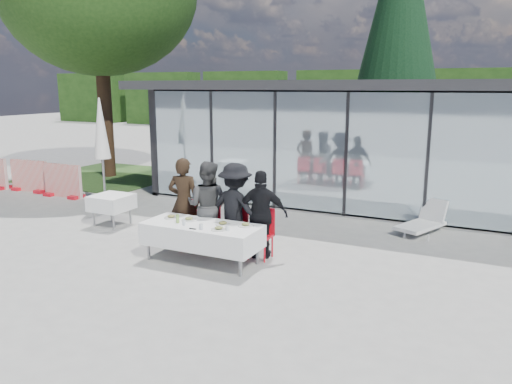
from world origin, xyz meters
TOP-DOWN VIEW (x-y plane):
  - ground at (0.00, 0.00)m, footprint 90.00×90.00m
  - pavilion at (2.00, 8.16)m, footprint 14.80×8.80m
  - treeline at (-2.00, 28.00)m, footprint 62.50×2.00m
  - dining_table at (-0.50, -0.37)m, footprint 2.26×0.96m
  - diner_a at (-1.38, 0.35)m, footprint 0.81×0.81m
  - diner_chair_a at (-1.38, 0.38)m, footprint 0.44×0.44m
  - diner_b at (-0.81, 0.35)m, footprint 1.01×1.01m
  - diner_chair_b at (-0.81, 0.38)m, footprint 0.44×0.44m
  - diner_c at (-0.17, 0.35)m, footprint 1.33×1.33m
  - diner_chair_c at (-0.17, 0.38)m, footprint 0.44×0.44m
  - diner_d at (0.41, 0.35)m, footprint 1.29×1.29m
  - diner_chair_d at (0.41, 0.38)m, footprint 0.44×0.44m
  - plate_a at (-1.28, -0.26)m, footprint 0.29×0.29m
  - plate_b at (-0.87, -0.25)m, footprint 0.29×0.29m
  - plate_c at (-0.11, -0.24)m, footprint 0.29×0.29m
  - plate_d at (0.31, -0.14)m, footprint 0.29×0.29m
  - plate_extra at (-0.01, -0.57)m, footprint 0.29×0.29m
  - juice_bottle at (-0.96, -0.49)m, footprint 0.06×0.06m
  - drinking_glasses at (-0.31, -0.60)m, footprint 0.98×0.20m
  - folded_eyeglasses at (-0.47, -0.74)m, footprint 0.14×0.03m
  - spare_table_left at (-3.83, 0.89)m, footprint 0.86×0.86m
  - spare_chair_b at (4.57, 4.26)m, footprint 0.62×0.62m
  - market_umbrella at (-5.09, 2.04)m, footprint 0.50×0.50m
  - lounger at (3.05, 3.55)m, footprint 1.07×1.46m
  - conifer_tree at (0.50, 13.00)m, footprint 4.00×4.00m
  - grass_patch at (-8.50, 6.00)m, footprint 5.00×5.00m

SIDE VIEW (x-z plane):
  - ground at x=0.00m, z-range 0.00..0.00m
  - grass_patch at x=-8.50m, z-range 0.00..0.02m
  - lounger at x=3.05m, z-range -0.10..0.62m
  - diner_chair_a at x=-1.38m, z-range 0.05..1.03m
  - diner_chair_b at x=-0.81m, z-range 0.05..1.03m
  - diner_chair_c at x=-0.17m, z-range 0.05..1.03m
  - diner_chair_d at x=0.41m, z-range 0.05..1.03m
  - spare_chair_b at x=4.57m, z-range 0.05..1.03m
  - dining_table at x=-0.50m, z-range 0.16..0.91m
  - spare_table_left at x=-3.83m, z-range 0.18..0.92m
  - folded_eyeglasses at x=-0.47m, z-range 0.75..0.76m
  - plate_a at x=-1.28m, z-range 0.74..0.81m
  - plate_b at x=-0.87m, z-range 0.74..0.81m
  - plate_c at x=-0.11m, z-range 0.74..0.81m
  - plate_d at x=0.31m, z-range 0.74..0.81m
  - plate_extra at x=-0.01m, z-range 0.74..0.81m
  - drinking_glasses at x=-0.31m, z-range 0.75..0.85m
  - juice_bottle at x=-0.96m, z-range 0.75..0.91m
  - diner_d at x=0.41m, z-range 0.00..1.73m
  - diner_b at x=-0.81m, z-range 0.00..1.83m
  - diner_c at x=-0.17m, z-range 0.00..1.84m
  - diner_a at x=-1.38m, z-range 0.00..1.87m
  - market_umbrella at x=-5.09m, z-range 0.49..3.49m
  - pavilion at x=2.00m, z-range 0.43..3.87m
  - treeline at x=-2.00m, z-range 0.00..4.40m
  - conifer_tree at x=0.50m, z-range 0.74..11.24m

